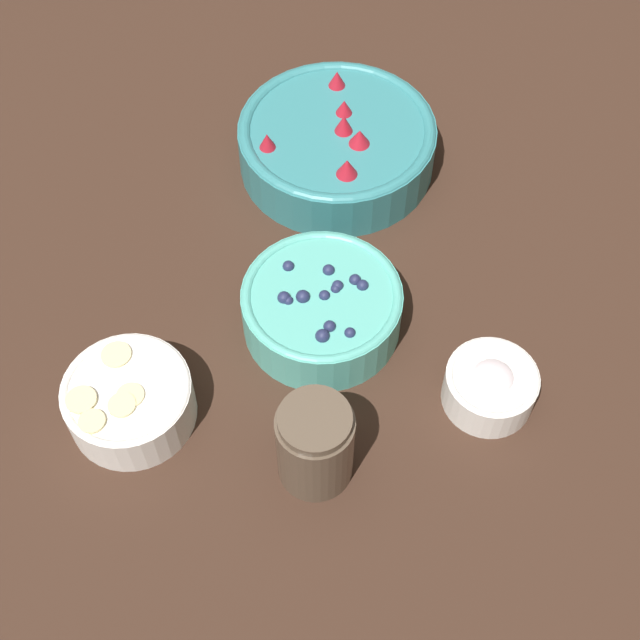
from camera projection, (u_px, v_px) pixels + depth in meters
ground_plane at (297, 284)px, 1.05m from camera, size 4.00×4.00×0.00m
bowl_strawberries at (337, 142)px, 1.12m from camera, size 0.25×0.25×0.09m
bowl_blueberries at (322, 306)px, 0.99m from camera, size 0.18×0.18×0.07m
bowl_bananas at (129, 399)px, 0.92m from camera, size 0.13×0.13×0.06m
bowl_cream at (490, 385)px, 0.94m from camera, size 0.10×0.10×0.05m
jar_chocolate at (315, 446)px, 0.88m from camera, size 0.08×0.08×0.11m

